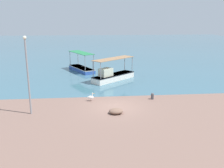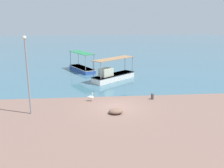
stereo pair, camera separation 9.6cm
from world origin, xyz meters
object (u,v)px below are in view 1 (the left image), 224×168
object	(u,v)px
fishing_boat_near_right	(82,68)
net_pile	(116,111)
fishing_boat_near_left	(112,75)
pelican	(91,97)
lamp_post	(28,72)
mooring_bollard	(152,96)

from	to	relation	value
fishing_boat_near_right	net_pile	xyz separation A→B (m)	(3.15, -16.97, -0.29)
fishing_boat_near_left	pelican	world-z (taller)	fishing_boat_near_left
lamp_post	net_pile	world-z (taller)	lamp_post
fishing_boat_near_left	pelican	size ratio (longest dim) A/B	7.06
mooring_bollard	net_pile	distance (m)	5.10
pelican	lamp_post	size ratio (longest dim) A/B	0.13
fishing_boat_near_left	net_pile	world-z (taller)	fishing_boat_near_left
fishing_boat_near_right	pelican	distance (m)	13.68
fishing_boat_near_right	mooring_bollard	bearing A→B (deg)	-62.81
mooring_bollard	net_pile	size ratio (longest dim) A/B	0.55
lamp_post	net_pile	distance (m)	7.58
fishing_boat_near_right	mooring_bollard	size ratio (longest dim) A/B	9.19
fishing_boat_near_left	lamp_post	world-z (taller)	lamp_post
fishing_boat_near_right	pelican	size ratio (longest dim) A/B	7.22
fishing_boat_near_right	lamp_post	size ratio (longest dim) A/B	0.93
lamp_post	mooring_bollard	bearing A→B (deg)	14.29
fishing_boat_near_left	lamp_post	xyz separation A→B (m)	(-7.58, -10.35, 2.81)
pelican	lamp_post	world-z (taller)	lamp_post
pelican	mooring_bollard	bearing A→B (deg)	0.00
fishing_boat_near_right	fishing_boat_near_left	distance (m)	7.16
mooring_bollard	fishing_boat_near_left	bearing A→B (deg)	112.04
mooring_bollard	net_pile	bearing A→B (deg)	-139.16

